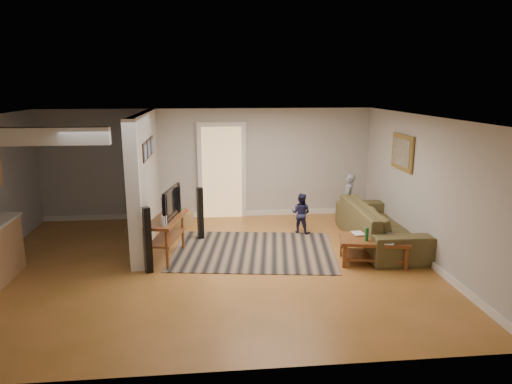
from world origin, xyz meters
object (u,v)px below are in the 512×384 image
child (347,225)px  toddler (300,233)px  sofa (378,243)px  tv_console (167,222)px  speaker_right (200,214)px  speaker_left (148,240)px  coffee_table (374,244)px  toy_basket (182,218)px

child → toddler: 1.20m
sofa → tv_console: bearing=96.4°
toddler → speaker_right: bearing=34.3°
tv_console → child: (3.74, 1.60, -0.67)m
speaker_left → speaker_right: size_ratio=1.05×
sofa → tv_console: tv_console is taller
coffee_table → sofa: bearing=65.1°
speaker_right → toy_basket: bearing=93.8°
tv_console → child: bearing=34.7°
speaker_right → child: size_ratio=0.91×
coffee_table → tv_console: tv_console is taller
sofa → coffee_table: coffee_table is taller
speaker_left → toy_basket: bearing=57.1°
coffee_table → speaker_left: 3.82m
tv_console → toddler: size_ratio=1.47×
coffee_table → tv_console: (-3.56, 0.55, 0.33)m
coffee_table → speaker_left: bearing=-179.4°
sofa → toddler: 1.59m
toy_basket → tv_console: bearing=-94.0°
sofa → child: bearing=12.9°
speaker_left → toddler: (2.88, 1.77, -0.55)m
tv_console → speaker_right: 1.16m
sofa → toy_basket: toy_basket is taller
sofa → toy_basket: 4.17m
speaker_right → tv_console: bearing=-139.0°
toddler → toy_basket: bearing=12.1°
speaker_right → toddler: (2.06, 0.17, -0.53)m
tv_console → toy_basket: size_ratio=2.64×
coffee_table → child: bearing=85.2°
speaker_left → toddler: size_ratio=1.31×
toy_basket → sofa: bearing=-22.0°
child → coffee_table: bearing=15.8°
coffee_table → speaker_left: size_ratio=1.13×
sofa → speaker_left: 4.41m
speaker_right → toddler: 2.13m
sofa → tv_console: (-4.00, -0.40, 0.67)m
child → toddler: size_ratio=1.36×
coffee_table → toddler: bearing=118.5°
speaker_right → child: 3.28m
child → sofa: bearing=32.8°
toy_basket → child: 3.62m
tv_console → toy_basket: tv_console is taller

